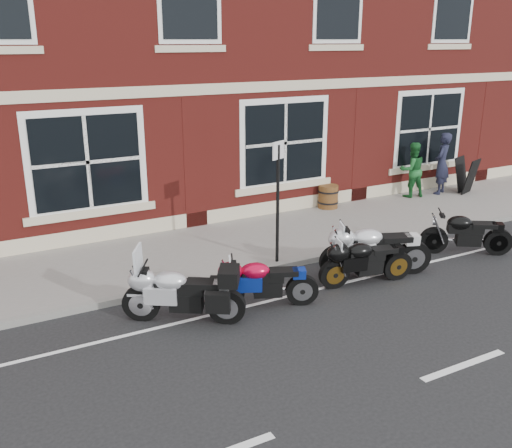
% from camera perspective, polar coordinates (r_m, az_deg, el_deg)
% --- Properties ---
extents(ground, '(80.00, 80.00, 0.00)m').
position_cam_1_polar(ground, '(10.94, 8.34, -6.49)').
color(ground, black).
rests_on(ground, ground).
extents(sidewalk, '(30.00, 3.00, 0.12)m').
position_cam_1_polar(sidewalk, '(13.25, 0.61, -1.59)').
color(sidewalk, slate).
rests_on(sidewalk, ground).
extents(kerb, '(30.00, 0.16, 0.12)m').
position_cam_1_polar(kerb, '(11.98, 4.30, -3.80)').
color(kerb, slate).
rests_on(kerb, ground).
extents(moto_touring_silver, '(1.80, 1.23, 1.36)m').
position_cam_1_polar(moto_touring_silver, '(9.53, -7.64, -6.65)').
color(moto_touring_silver, black).
rests_on(moto_touring_silver, ground).
extents(moto_sport_red, '(1.77, 0.87, 0.85)m').
position_cam_1_polar(moto_sport_red, '(10.00, 0.68, -5.65)').
color(moto_sport_red, black).
rests_on(moto_sport_red, ground).
extents(moto_sport_black, '(1.93, 0.49, 0.87)m').
position_cam_1_polar(moto_sport_black, '(11.08, 10.77, -3.50)').
color(moto_sport_black, black).
rests_on(moto_sport_black, ground).
extents(moto_sport_silver, '(2.17, 0.93, 1.02)m').
position_cam_1_polar(moto_sport_silver, '(11.48, 11.65, -2.34)').
color(moto_sport_silver, black).
rests_on(moto_sport_silver, ground).
extents(moto_naked_black, '(1.72, 1.19, 0.89)m').
position_cam_1_polar(moto_naked_black, '(13.21, 20.12, -0.72)').
color(moto_naked_black, black).
rests_on(moto_naked_black, ground).
extents(pedestrian_left, '(0.79, 0.70, 1.81)m').
position_cam_1_polar(pedestrian_left, '(17.69, 18.09, 5.77)').
color(pedestrian_left, black).
rests_on(pedestrian_left, sidewalk).
extents(pedestrian_right, '(0.89, 0.76, 1.59)m').
position_cam_1_polar(pedestrian_right, '(17.11, 15.34, 5.25)').
color(pedestrian_right, '#1A5B26').
rests_on(pedestrian_right, sidewalk).
extents(a_board_sign, '(0.73, 0.61, 1.05)m').
position_cam_1_polar(a_board_sign, '(18.12, 20.27, 4.58)').
color(a_board_sign, black).
rests_on(a_board_sign, sidewalk).
extents(barrel_planter, '(0.56, 0.56, 0.63)m').
position_cam_1_polar(barrel_planter, '(15.62, 7.22, 2.75)').
color(barrel_planter, '#523315').
rests_on(barrel_planter, sidewalk).
extents(parking_sign, '(0.33, 0.16, 2.50)m').
position_cam_1_polar(parking_sign, '(11.39, 2.19, 3.03)').
color(parking_sign, black).
rests_on(parking_sign, sidewalk).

